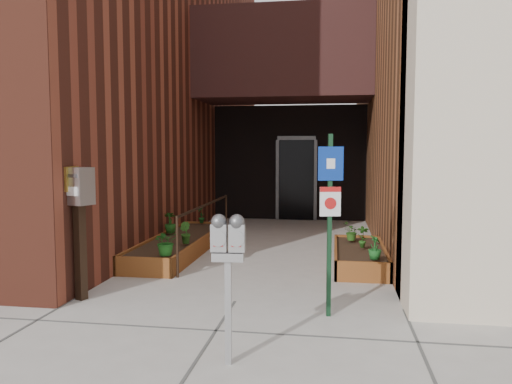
% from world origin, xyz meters
% --- Properties ---
extents(ground, '(80.00, 80.00, 0.00)m').
position_xyz_m(ground, '(0.00, 0.00, 0.00)').
color(ground, '#9E9991').
rests_on(ground, ground).
extents(architecture, '(20.00, 14.60, 10.00)m').
position_xyz_m(architecture, '(-0.18, 6.89, 4.98)').
color(architecture, maroon).
rests_on(architecture, ground).
extents(planter_left, '(0.90, 3.60, 0.30)m').
position_xyz_m(planter_left, '(-1.55, 2.70, 0.13)').
color(planter_left, brown).
rests_on(planter_left, ground).
extents(planter_right, '(0.80, 2.20, 0.30)m').
position_xyz_m(planter_right, '(1.60, 2.20, 0.13)').
color(planter_right, brown).
rests_on(planter_right, ground).
extents(handrail, '(0.04, 3.34, 0.90)m').
position_xyz_m(handrail, '(-1.05, 2.65, 0.75)').
color(handrail, black).
rests_on(handrail, ground).
extents(parking_meter, '(0.30, 0.15, 1.31)m').
position_xyz_m(parking_meter, '(0.29, -1.75, 1.02)').
color(parking_meter, '#9F9FA2').
rests_on(parking_meter, ground).
extents(sign_post, '(0.27, 0.09, 2.03)m').
position_xyz_m(sign_post, '(1.14, -0.36, 1.25)').
color(sign_post, '#13341D').
rests_on(sign_post, ground).
extents(payment_dropbox, '(0.39, 0.34, 1.64)m').
position_xyz_m(payment_dropbox, '(-1.90, -0.21, 1.18)').
color(payment_dropbox, black).
rests_on(payment_dropbox, ground).
extents(shrub_left_a, '(0.52, 0.52, 0.41)m').
position_xyz_m(shrub_left_a, '(-1.25, 1.10, 0.51)').
color(shrub_left_a, '#1D621C').
rests_on(shrub_left_a, planter_left).
extents(shrub_left_b, '(0.28, 0.28, 0.36)m').
position_xyz_m(shrub_left_b, '(-1.25, 2.03, 0.48)').
color(shrub_left_b, '#255518').
rests_on(shrub_left_b, planter_left).
extents(shrub_left_c, '(0.26, 0.26, 0.39)m').
position_xyz_m(shrub_left_c, '(-1.83, 3.01, 0.50)').
color(shrub_left_c, '#1D5016').
rests_on(shrub_left_c, planter_left).
extents(shrub_left_d, '(0.27, 0.27, 0.39)m').
position_xyz_m(shrub_left_d, '(-1.58, 4.30, 0.50)').
color(shrub_left_d, '#164F1B').
rests_on(shrub_left_d, planter_left).
extents(shrub_right_a, '(0.24, 0.24, 0.34)m').
position_xyz_m(shrub_right_a, '(1.76, 1.30, 0.47)').
color(shrub_right_a, '#19581E').
rests_on(shrub_right_a, planter_right).
extents(shrub_right_b, '(0.22, 0.22, 0.36)m').
position_xyz_m(shrub_right_b, '(1.64, 2.14, 0.48)').
color(shrub_right_b, '#255A19').
rests_on(shrub_right_b, planter_right).
extents(shrub_right_c, '(0.38, 0.38, 0.31)m').
position_xyz_m(shrub_right_c, '(1.48, 2.73, 0.45)').
color(shrub_right_c, '#2A5B1A').
rests_on(shrub_right_c, planter_right).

